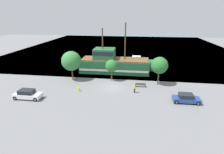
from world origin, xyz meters
TOP-DOWN VIEW (x-y plane):
  - ground_plane at (0.00, 0.00)m, footprint 160.00×160.00m
  - water_surface at (0.00, 44.00)m, footprint 80.00×80.00m
  - pirate_ship at (-0.90, 9.06)m, footprint 17.21×5.18m
  - moored_boat_dockside at (4.81, 20.24)m, footprint 6.12×2.41m
  - moored_boat_outer at (5.43, 17.34)m, footprint 5.54×1.90m
  - parked_car_curb_front at (-13.01, -6.82)m, footprint 4.43×1.81m
  - parked_car_curb_mid at (12.19, -4.76)m, footprint 4.05×1.78m
  - fire_hydrant at (-5.69, -2.82)m, footprint 0.42×0.25m
  - bench_promenade_east at (5.30, 0.50)m, footprint 1.93×0.45m
  - pedestrian_walking_near at (4.21, -2.24)m, footprint 0.32×0.32m
  - tree_row_east at (-8.79, 2.66)m, footprint 4.00×4.00m
  - tree_row_mideast at (-0.61, 3.33)m, footprint 2.55×2.55m
  - tree_row_midwest at (8.68, 2.29)m, footprint 3.20×3.20m

SIDE VIEW (x-z plane):
  - ground_plane at x=0.00m, z-range 0.00..0.00m
  - water_surface at x=0.00m, z-range 0.00..0.00m
  - fire_hydrant at x=-5.69m, z-range 0.03..0.79m
  - bench_promenade_east at x=5.30m, z-range 0.02..0.87m
  - moored_boat_outer at x=5.43m, z-range -0.17..1.22m
  - moored_boat_dockside at x=4.81m, z-range -0.17..1.23m
  - parked_car_curb_mid at x=12.19m, z-range -0.02..1.43m
  - parked_car_curb_front at x=-13.01m, z-range -0.02..1.54m
  - pedestrian_walking_near at x=4.21m, z-range 0.01..1.66m
  - pirate_ship at x=-0.90m, z-range -3.63..7.70m
  - tree_row_mideast at x=-0.61m, z-range 0.91..5.30m
  - tree_row_midwest at x=8.68m, z-range 1.12..6.59m
  - tree_row_east at x=-8.79m, z-range 1.01..7.03m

